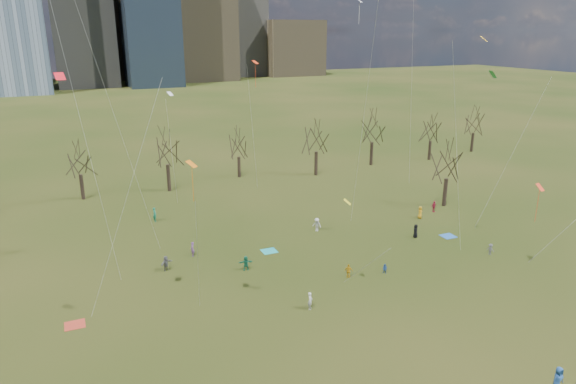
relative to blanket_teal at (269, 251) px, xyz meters
name	(u,v)px	position (x,y,z in m)	size (l,w,h in m)	color
ground	(344,307)	(1.55, -13.56, -0.01)	(500.00, 500.00, 0.00)	black
bare_tree_row	(218,150)	(1.46, 23.67, 6.10)	(113.04, 29.80, 9.50)	black
blanket_teal	(269,251)	(0.00, 0.00, 0.00)	(1.60, 1.50, 0.03)	teal
blanket_navy	(448,236)	(20.67, -4.52, 0.00)	(1.60, 1.50, 0.03)	#265EB4
blanket_crimson	(75,325)	(-19.95, -7.19, 0.00)	(1.60, 1.50, 0.03)	#B53724
person_0	(558,379)	(9.07, -28.73, 0.88)	(0.88, 0.57, 1.79)	#224F95
person_1	(310,301)	(-1.27, -12.65, 0.77)	(0.57, 0.37, 1.56)	silver
person_3	(490,249)	(21.29, -10.37, 0.60)	(0.80, 0.46, 1.24)	#5C5C61
person_4	(349,271)	(4.70, -8.92, 0.69)	(0.83, 0.35, 1.42)	gold
person_5	(246,263)	(-3.84, -3.33, 0.74)	(1.41, 0.45, 1.52)	#186F52
person_6	(416,231)	(16.94, -3.23, 0.78)	(0.78, 0.51, 1.60)	black
person_7	(192,249)	(-7.89, 2.14, 0.78)	(0.58, 0.38, 1.58)	#7E4B97
person_8	(385,269)	(8.43, -9.61, 0.49)	(0.50, 0.39, 1.02)	#224797
person_9	(317,225)	(7.40, 3.17, 0.80)	(1.06, 0.61, 1.64)	silver
person_10	(434,206)	(24.61, 2.98, 0.73)	(0.87, 0.36, 1.48)	#B1193D
person_11	(166,263)	(-11.13, -0.16, 0.75)	(1.43, 0.45, 1.54)	#5A5A5E
person_12	(420,212)	(21.39, 1.72, 0.78)	(0.78, 0.51, 1.60)	orange
person_13	(155,215)	(-9.71, 14.28, 0.89)	(0.66, 0.43, 1.81)	#1C7F60
kites_airborne	(315,129)	(4.37, -2.00, 13.40)	(46.56, 40.38, 31.06)	orange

